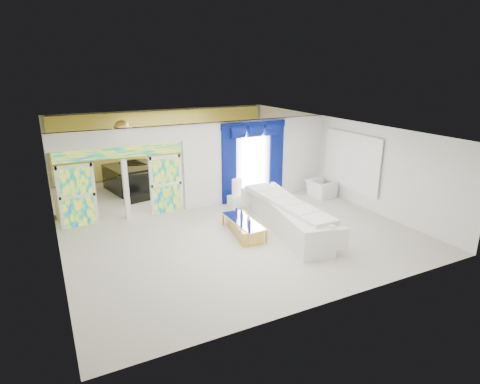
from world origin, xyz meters
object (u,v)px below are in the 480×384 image
armchair (321,189)px  grand_piano (129,178)px  console_table (244,199)px  coffee_table (244,227)px  white_sofa (287,217)px

armchair → grand_piano: (-6.45, 4.25, 0.17)m
armchair → grand_piano: grand_piano is taller
console_table → grand_piano: (-3.35, 3.75, 0.29)m
armchair → coffee_table: bearing=110.8°
coffee_table → armchair: armchair is taller
coffee_table → grand_piano: 6.46m
white_sofa → armchair: size_ratio=4.40×
white_sofa → grand_piano: grand_piano is taller
console_table → white_sofa: bearing=-87.6°
grand_piano → armchair: bearing=-45.1°
coffee_table → console_table: bearing=62.2°
armchair → grand_piano: 7.73m
armchair → grand_piano: size_ratio=0.51×
armchair → white_sofa: bearing=123.4°
coffee_table → console_table: coffee_table is taller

